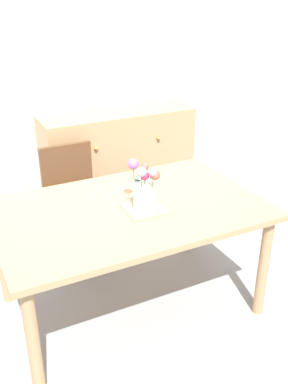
{
  "coord_description": "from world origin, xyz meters",
  "views": [
    {
      "loc": [
        -1.0,
        -2.21,
        2.04
      ],
      "look_at": [
        0.07,
        -0.07,
        0.9
      ],
      "focal_mm": 40.85,
      "sensor_mm": 36.0,
      "label": 1
    }
  ],
  "objects_px": {
    "dining_table": "(129,219)",
    "dresser": "(118,164)",
    "chair_far": "(72,193)",
    "flower_vase": "(144,188)"
  },
  "relations": [
    {
      "from": "dining_table",
      "to": "dresser",
      "type": "distance_m",
      "value": 1.43
    },
    {
      "from": "dresser",
      "to": "dining_table",
      "type": "bearing_deg",
      "value": -110.54
    },
    {
      "from": "chair_far",
      "to": "dresser",
      "type": "height_order",
      "value": "dresser"
    },
    {
      "from": "chair_far",
      "to": "dresser",
      "type": "distance_m",
      "value": 0.76
    },
    {
      "from": "chair_far",
      "to": "flower_vase",
      "type": "relative_size",
      "value": 2.91
    },
    {
      "from": "chair_far",
      "to": "dresser",
      "type": "xyz_separation_m",
      "value": [
        0.6,
        0.46,
        -0.02
      ]
    },
    {
      "from": "chair_far",
      "to": "flower_vase",
      "type": "height_order",
      "value": "flower_vase"
    },
    {
      "from": "chair_far",
      "to": "flower_vase",
      "type": "distance_m",
      "value": 1.04
    },
    {
      "from": "dining_table",
      "to": "chair_far",
      "type": "relative_size",
      "value": 1.86
    },
    {
      "from": "dining_table",
      "to": "chair_far",
      "type": "height_order",
      "value": "chair_far"
    }
  ]
}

